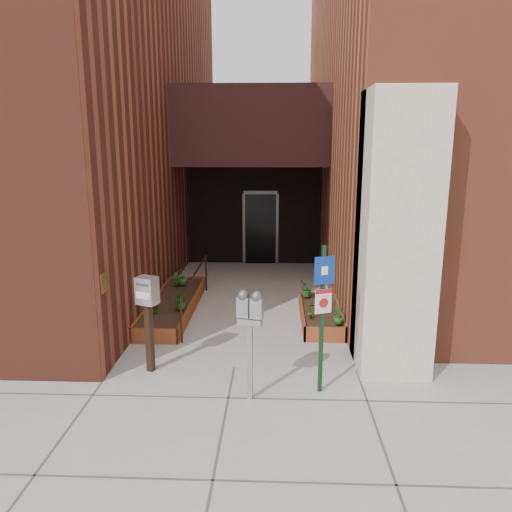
# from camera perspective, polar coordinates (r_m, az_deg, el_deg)

# --- Properties ---
(ground) EXTENTS (80.00, 80.00, 0.00)m
(ground) POSITION_cam_1_polar(r_m,az_deg,el_deg) (8.41, -2.52, -12.62)
(ground) COLOR #9E9991
(ground) RESTS_ON ground
(architecture) EXTENTS (20.00, 14.60, 10.00)m
(architecture) POSITION_cam_1_polar(r_m,az_deg,el_deg) (14.54, -1.07, 18.32)
(architecture) COLOR maroon
(architecture) RESTS_ON ground
(planter_left) EXTENTS (0.90, 3.60, 0.30)m
(planter_left) POSITION_cam_1_polar(r_m,az_deg,el_deg) (11.06, -9.40, -5.64)
(planter_left) COLOR brown
(planter_left) RESTS_ON ground
(planter_right) EXTENTS (0.80, 2.20, 0.30)m
(planter_right) POSITION_cam_1_polar(r_m,az_deg,el_deg) (10.41, 7.38, -6.78)
(planter_right) COLOR brown
(planter_right) RESTS_ON ground
(handrail) EXTENTS (0.04, 3.34, 0.90)m
(handrail) POSITION_cam_1_polar(r_m,az_deg,el_deg) (10.74, -6.96, -2.69)
(handrail) COLOR black
(handrail) RESTS_ON ground
(parking_meter) EXTENTS (0.38, 0.21, 1.64)m
(parking_meter) POSITION_cam_1_polar(r_m,az_deg,el_deg) (6.98, -0.70, -6.82)
(parking_meter) COLOR #979799
(parking_meter) RESTS_ON ground
(sign_post) EXTENTS (0.29, 0.13, 2.22)m
(sign_post) POSITION_cam_1_polar(r_m,az_deg,el_deg) (7.21, 7.63, -5.48)
(sign_post) COLOR #12321A
(sign_post) RESTS_ON ground
(payment_dropbox) EXTENTS (0.38, 0.33, 1.57)m
(payment_dropbox) POSITION_cam_1_polar(r_m,az_deg,el_deg) (8.06, -12.27, -5.37)
(payment_dropbox) COLOR black
(payment_dropbox) RESTS_ON ground
(shrub_left_a) EXTENTS (0.48, 0.48, 0.38)m
(shrub_left_a) POSITION_cam_1_polar(r_m,az_deg,el_deg) (10.28, -8.57, -4.95)
(shrub_left_a) COLOR #235719
(shrub_left_a) RESTS_ON planter_left
(shrub_left_b) EXTENTS (0.26, 0.26, 0.41)m
(shrub_left_b) POSITION_cam_1_polar(r_m,az_deg,el_deg) (10.21, -11.56, -5.13)
(shrub_left_b) COLOR #245017
(shrub_left_b) RESTS_ON planter_left
(shrub_left_c) EXTENTS (0.32, 0.32, 0.41)m
(shrub_left_c) POSITION_cam_1_polar(r_m,az_deg,el_deg) (11.97, -8.44, -2.30)
(shrub_left_c) COLOR #26601B
(shrub_left_c) RESTS_ON planter_left
(shrub_left_d) EXTENTS (0.25, 0.25, 0.34)m
(shrub_left_d) POSITION_cam_1_polar(r_m,az_deg,el_deg) (11.92, -9.12, -2.56)
(shrub_left_d) COLOR #20621C
(shrub_left_d) RESTS_ON planter_left
(shrub_right_a) EXTENTS (0.27, 0.27, 0.34)m
(shrub_right_a) POSITION_cam_1_polar(r_m,az_deg,el_deg) (9.48, 9.42, -6.68)
(shrub_right_a) COLOR #245B1A
(shrub_right_a) RESTS_ON planter_right
(shrub_right_b) EXTENTS (0.20, 0.20, 0.32)m
(shrub_right_b) POSITION_cam_1_polar(r_m,az_deg,el_deg) (9.75, 6.25, -6.10)
(shrub_right_b) COLOR #245418
(shrub_right_b) RESTS_ON planter_right
(shrub_right_c) EXTENTS (0.40, 0.40, 0.36)m
(shrub_right_c) POSITION_cam_1_polar(r_m,az_deg,el_deg) (10.98, 5.81, -3.75)
(shrub_right_c) COLOR #195A1A
(shrub_right_c) RESTS_ON planter_right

